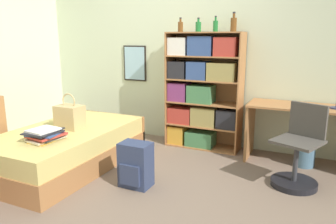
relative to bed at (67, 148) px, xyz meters
name	(u,v)px	position (x,y,z in m)	size (l,w,h in m)	color
ground_plane	(122,177)	(0.78, -0.02, -0.23)	(14.00, 14.00, 0.00)	#756051
wall_back	(179,52)	(0.77, 1.58, 1.07)	(10.00, 0.09, 2.60)	beige
bed	(67,148)	(0.00, 0.00, 0.00)	(1.08, 1.89, 0.46)	#A36B3D
handbag	(70,117)	(0.03, 0.05, 0.37)	(0.31, 0.22, 0.42)	tan
book_stack_on_bed	(45,135)	(0.11, -0.43, 0.29)	(0.35, 0.40, 0.13)	gold
bookcase	(201,90)	(1.19, 1.35, 0.58)	(1.02, 0.35, 1.58)	#A36B3D
bottle_green	(180,26)	(0.89, 1.34, 1.43)	(0.07, 0.07, 0.19)	brown
bottle_brown	(198,26)	(1.13, 1.37, 1.42)	(0.07, 0.07, 0.18)	#1E6B2D
bottle_clear	(215,26)	(1.36, 1.39, 1.43)	(0.06, 0.06, 0.20)	#1E6B2D
bottle_blue	(234,24)	(1.60, 1.40, 1.45)	(0.08, 0.08, 0.25)	brown
desk	(300,123)	(2.50, 1.25, 0.28)	(1.23, 0.55, 0.72)	#A36B3D
desk_chair	(298,160)	(2.53, 0.60, 0.05)	(0.55, 0.55, 0.85)	black
backpack	(136,165)	(1.02, -0.13, 0.00)	(0.32, 0.25, 0.47)	#2D3856
waste_bin	(305,155)	(2.58, 1.20, -0.09)	(0.24, 0.24, 0.27)	slate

